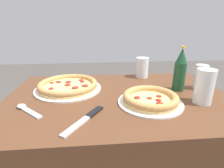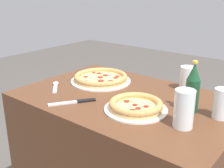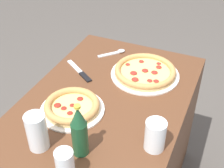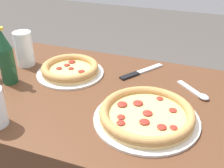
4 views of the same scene
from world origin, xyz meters
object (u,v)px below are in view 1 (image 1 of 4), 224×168
Objects in this scene: glass_water at (200,78)px; pizza_veggie at (150,99)px; spoon at (25,109)px; glass_lemonade at (204,88)px; beer_bottle at (180,70)px; knife at (86,119)px; pizza_salami at (68,86)px; glass_orange_juice at (142,69)px.

pizza_veggie is at bearing 26.26° from glass_water.
glass_lemonade is at bearing -179.89° from spoon.
glass_water is at bearing -153.74° from pizza_veggie.
knife is at bearing 28.73° from beer_bottle.
pizza_veggie is 0.29m from knife.
pizza_salami is 0.68m from glass_water.
glass_orange_juice is (-0.43, -0.18, 0.03)m from pizza_salami.
glass_water is (-0.68, 0.05, 0.04)m from pizza_salami.
pizza_veggie is 1.84× the size of glass_lemonade.
glass_lemonade is at bearing 160.51° from pizza_salami.
pizza_veggie is 0.51m from spoon.
glass_orange_juice is (0.25, -0.23, -0.00)m from glass_water.
glass_lemonade is 0.50m from knife.
beer_bottle is at bearing 174.30° from pizza_salami.
pizza_veggie is 1.40× the size of knife.
knife is at bearing 108.92° from pizza_salami.
pizza_veggie is at bearing 37.15° from beer_bottle.
glass_lemonade is (-0.59, 0.21, 0.05)m from pizza_salami.
beer_bottle is (0.12, 0.01, 0.05)m from glass_water.
pizza_veggie reaches higher than pizza_salami.
pizza_veggie is 0.34m from glass_water.
knife is 0.26m from spoon.
pizza_salami is at bearing -122.87° from spoon.
glass_orange_juice reaches higher than knife.
spoon is at bearing 0.11° from glass_lemonade.
glass_orange_juice reaches higher than pizza_salami.
glass_lemonade reaches higher than pizza_veggie.
pizza_salami reaches higher than spoon.
glass_lemonade reaches higher than glass_orange_juice.
pizza_salami is 1.51× the size of beer_bottle.
beer_bottle is at bearing -167.35° from spoon.
glass_water is (-0.31, -0.15, 0.04)m from pizza_veggie.
glass_orange_juice is 0.59m from knife.
pizza_veggie is 2.18× the size of glass_water.
pizza_salami is 2.73× the size of glass_orange_juice.
beer_bottle is 1.67× the size of spoon.
beer_bottle is (-0.13, 0.24, 0.05)m from glass_orange_juice.
spoon is (0.73, 0.00, -0.06)m from glass_lemonade.
knife is (0.45, 0.25, -0.10)m from beer_bottle.
pizza_salami is 0.63m from glass_lemonade.
pizza_veggie is 2.06× the size of spoon.
pizza_veggie is 0.23m from glass_lemonade.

